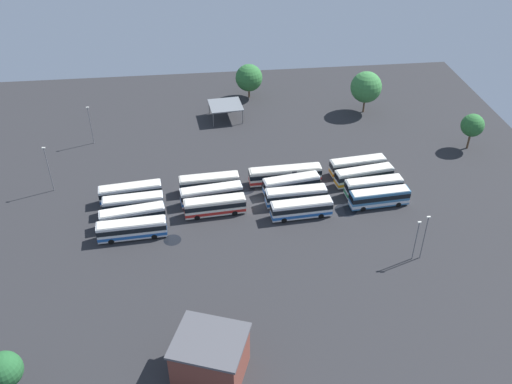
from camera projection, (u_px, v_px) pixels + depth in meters
The scene contains 30 objects.
ground_plane at pixel (255, 203), 103.61m from camera, with size 122.79×122.79×0.00m, color #28282B.
bus_row0_slot0 at pixel (358, 166), 110.83m from camera, with size 11.33×3.68×3.35m.
bus_row0_slot1 at pixel (364, 176), 107.90m from camera, with size 11.65×4.14×3.35m.
bus_row0_slot2 at pixel (373, 186), 104.92m from camera, with size 11.00×3.31×3.35m.
bus_row0_slot3 at pixel (379, 197), 101.95m from camera, with size 11.16×3.33×3.35m.
bus_row1_slot0 at pixel (285, 175), 108.18m from camera, with size 14.15×3.04×3.35m.
bus_row1_slot1 at pixel (291, 184), 105.48m from camera, with size 10.97×4.10×3.35m.
bus_row1_slot2 at pixel (296, 196), 102.35m from camera, with size 11.29×2.98×3.35m.
bus_row1_slot3 at pixel (301, 209), 99.18m from camera, with size 11.09×3.21×3.35m.
bus_row2_slot0 at pixel (209, 183), 105.83m from camera, with size 11.38×3.13×3.35m.
bus_row2_slot1 at pixel (211, 194), 102.78m from camera, with size 11.63×3.89×3.35m.
bus_row2_slot2 at pixel (215, 206), 99.83m from camera, with size 11.14×3.34×3.35m.
bus_row3_slot0 at pixel (131, 192), 103.28m from camera, with size 11.59×3.72×3.35m.
bus_row3_slot1 at pixel (133, 204), 100.39m from camera, with size 10.91×3.32×3.35m.
bus_row3_slot2 at pixel (133, 216), 97.41m from camera, with size 11.50×4.15×3.35m.
bus_row3_slot3 at pixel (132, 229), 94.45m from camera, with size 11.75×3.20×3.35m.
depot_building at pixel (211, 357), 70.88m from camera, with size 11.11×10.53×6.66m.
maintenance_shelter at pixel (225, 105), 129.06m from camera, with size 8.06×7.90×3.56m.
lamp_post_mid_lot at pixel (416, 239), 88.59m from camera, with size 0.56×0.28×7.64m.
lamp_post_by_building at pixel (90, 124), 118.86m from camera, with size 0.56×0.28×8.67m.
lamp_post_near_entrance at pixel (425, 236), 88.55m from camera, with size 0.56×0.28×8.48m.
lamp_post_far_corner at pixel (48, 168), 103.92m from camera, with size 0.56×0.28×9.53m.
tree_east_edge at pixel (249, 78), 137.23m from camera, with size 6.64×6.64×8.58m.
tree_northwest at pixel (473, 125), 116.70m from camera, with size 4.81×4.81×7.93m.
tree_northeast at pixel (4, 370), 66.83m from camera, with size 4.57×4.57×7.66m.
tree_west_edge at pixel (366, 87), 130.08m from camera, with size 7.25×7.25×10.04m.
puddle_near_shelter at pixel (172, 240), 94.85m from camera, with size 3.01×3.01×0.01m, color black.
puddle_back_corner at pixel (346, 210), 101.76m from camera, with size 4.08×4.08×0.01m, color black.
puddle_centre_drain at pixel (244, 189), 107.33m from camera, with size 4.06×4.06×0.01m, color black.
puddle_front_lane at pixel (119, 191), 106.81m from camera, with size 1.60×1.60×0.01m, color black.
Camera 1 is at (9.35, 83.03, 61.30)m, focal length 39.23 mm.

